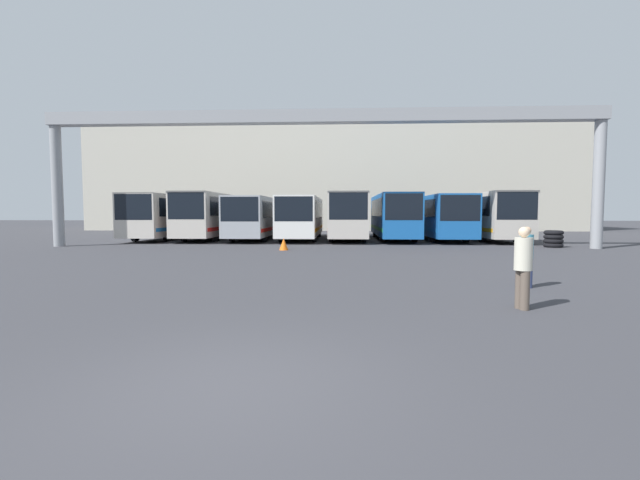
% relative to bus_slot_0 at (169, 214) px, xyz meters
% --- Properties ---
extents(ground_plane, '(200.00, 200.00, 0.00)m').
position_rel_bus_slot_0_xyz_m(ground_plane, '(11.69, -26.94, -1.86)').
color(ground_plane, '#38383D').
extents(building_backdrop, '(54.17, 12.00, 12.78)m').
position_rel_bus_slot_0_xyz_m(building_backdrop, '(11.69, 20.07, 4.53)').
color(building_backdrop, '#B7B2A3').
rests_on(building_backdrop, ground).
extents(overhead_gantry, '(31.05, 0.80, 7.65)m').
position_rel_bus_slot_0_xyz_m(overhead_gantry, '(11.69, -7.48, 4.59)').
color(overhead_gantry, gray).
rests_on(overhead_gantry, ground).
extents(bus_slot_0, '(2.62, 11.23, 3.23)m').
position_rel_bus_slot_0_xyz_m(bus_slot_0, '(0.00, 0.00, 0.00)').
color(bus_slot_0, beige).
rests_on(bus_slot_0, ground).
extents(bus_slot_1, '(2.51, 11.66, 3.32)m').
position_rel_bus_slot_0_xyz_m(bus_slot_1, '(3.34, 0.22, 0.05)').
color(bus_slot_1, beige).
rests_on(bus_slot_1, ground).
extents(bus_slot_2, '(2.59, 11.36, 3.04)m').
position_rel_bus_slot_0_xyz_m(bus_slot_2, '(6.68, 0.06, -0.10)').
color(bus_slot_2, '#999EA5').
rests_on(bus_slot_2, ground).
extents(bus_slot_3, '(2.58, 10.92, 3.06)m').
position_rel_bus_slot_0_xyz_m(bus_slot_3, '(10.02, -0.16, -0.09)').
color(bus_slot_3, silver).
rests_on(bus_slot_3, ground).
extents(bus_slot_4, '(2.57, 12.06, 3.29)m').
position_rel_bus_slot_0_xyz_m(bus_slot_4, '(13.36, 0.41, 0.04)').
color(bus_slot_4, beige).
rests_on(bus_slot_4, ground).
extents(bus_slot_5, '(2.48, 10.83, 3.23)m').
position_rel_bus_slot_0_xyz_m(bus_slot_5, '(16.70, -0.20, 0.00)').
color(bus_slot_5, '#1959A5').
rests_on(bus_slot_5, ground).
extents(bus_slot_6, '(2.60, 11.87, 3.13)m').
position_rel_bus_slot_0_xyz_m(bus_slot_6, '(20.05, 0.32, -0.05)').
color(bus_slot_6, '#1959A5').
rests_on(bus_slot_6, ground).
extents(bus_slot_7, '(2.61, 12.45, 3.31)m').
position_rel_bus_slot_0_xyz_m(bus_slot_7, '(23.39, 0.61, 0.04)').
color(bus_slot_7, beige).
rests_on(bus_slot_7, ground).
extents(pedestrian_mid_left, '(0.35, 0.35, 1.69)m').
position_rel_bus_slot_0_xyz_m(pedestrian_mid_left, '(16.66, -22.72, -0.96)').
color(pedestrian_mid_left, brown).
rests_on(pedestrian_mid_left, ground).
extents(pedestrian_far_center, '(0.34, 0.34, 1.61)m').
position_rel_bus_slot_0_xyz_m(pedestrian_far_center, '(17.80, -20.17, -1.00)').
color(pedestrian_far_center, navy).
rests_on(pedestrian_far_center, ground).
extents(traffic_cone, '(0.48, 0.48, 0.63)m').
position_rel_bus_slot_0_xyz_m(traffic_cone, '(9.92, -9.30, -1.54)').
color(traffic_cone, orange).
rests_on(traffic_cone, ground).
extents(tire_stack, '(1.04, 1.04, 0.96)m').
position_rel_bus_slot_0_xyz_m(tire_stack, '(25.01, -6.70, -1.38)').
color(tire_stack, black).
rests_on(tire_stack, ground).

